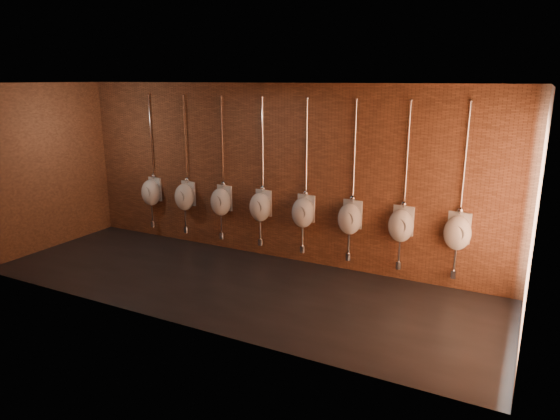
{
  "coord_description": "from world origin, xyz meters",
  "views": [
    {
      "loc": [
        4.17,
        -6.4,
        3.27
      ],
      "look_at": [
        0.4,
        0.9,
        1.1
      ],
      "focal_mm": 32.0,
      "sensor_mm": 36.0,
      "label": 1
    }
  ],
  "objects_px": {
    "urinal_0": "(151,192)",
    "urinal_1": "(185,196)",
    "urinal_4": "(303,212)",
    "urinal_5": "(350,218)",
    "urinal_2": "(221,201)",
    "urinal_7": "(458,232)",
    "urinal_6": "(401,225)",
    "urinal_3": "(260,206)"
  },
  "relations": [
    {
      "from": "urinal_2",
      "to": "urinal_6",
      "type": "height_order",
      "value": "same"
    },
    {
      "from": "urinal_2",
      "to": "urinal_7",
      "type": "xyz_separation_m",
      "value": [
        4.35,
        0.0,
        0.0
      ]
    },
    {
      "from": "urinal_1",
      "to": "urinal_2",
      "type": "xyz_separation_m",
      "value": [
        0.87,
        0.0,
        0.0
      ]
    },
    {
      "from": "urinal_4",
      "to": "urinal_1",
      "type": "bearing_deg",
      "value": 180.0
    },
    {
      "from": "urinal_0",
      "to": "urinal_4",
      "type": "xyz_separation_m",
      "value": [
        3.48,
        0.0,
        0.0
      ]
    },
    {
      "from": "urinal_4",
      "to": "urinal_2",
      "type": "bearing_deg",
      "value": 180.0
    },
    {
      "from": "urinal_1",
      "to": "urinal_5",
      "type": "height_order",
      "value": "same"
    },
    {
      "from": "urinal_0",
      "to": "urinal_5",
      "type": "xyz_separation_m",
      "value": [
        4.35,
        0.0,
        0.0
      ]
    },
    {
      "from": "urinal_1",
      "to": "urinal_3",
      "type": "height_order",
      "value": "same"
    },
    {
      "from": "urinal_2",
      "to": "urinal_3",
      "type": "height_order",
      "value": "same"
    },
    {
      "from": "urinal_1",
      "to": "urinal_0",
      "type": "bearing_deg",
      "value": 180.0
    },
    {
      "from": "urinal_3",
      "to": "urinal_1",
      "type": "bearing_deg",
      "value": 180.0
    },
    {
      "from": "urinal_0",
      "to": "urinal_7",
      "type": "xyz_separation_m",
      "value": [
        6.09,
        0.0,
        0.0
      ]
    },
    {
      "from": "urinal_0",
      "to": "urinal_5",
      "type": "distance_m",
      "value": 4.35
    },
    {
      "from": "urinal_5",
      "to": "urinal_7",
      "type": "height_order",
      "value": "same"
    },
    {
      "from": "urinal_3",
      "to": "urinal_4",
      "type": "xyz_separation_m",
      "value": [
        0.87,
        0.0,
        0.0
      ]
    },
    {
      "from": "urinal_3",
      "to": "urinal_5",
      "type": "xyz_separation_m",
      "value": [
        1.74,
        0.0,
        0.0
      ]
    },
    {
      "from": "urinal_2",
      "to": "urinal_6",
      "type": "distance_m",
      "value": 3.48
    },
    {
      "from": "urinal_5",
      "to": "urinal_3",
      "type": "bearing_deg",
      "value": 180.0
    },
    {
      "from": "urinal_5",
      "to": "urinal_1",
      "type": "bearing_deg",
      "value": 180.0
    },
    {
      "from": "urinal_0",
      "to": "urinal_7",
      "type": "relative_size",
      "value": 1.0
    },
    {
      "from": "urinal_0",
      "to": "urinal_1",
      "type": "relative_size",
      "value": 1.0
    },
    {
      "from": "urinal_1",
      "to": "urinal_2",
      "type": "height_order",
      "value": "same"
    },
    {
      "from": "urinal_2",
      "to": "urinal_0",
      "type": "bearing_deg",
      "value": 180.0
    },
    {
      "from": "urinal_4",
      "to": "urinal_5",
      "type": "distance_m",
      "value": 0.87
    },
    {
      "from": "urinal_4",
      "to": "urinal_6",
      "type": "relative_size",
      "value": 1.0
    },
    {
      "from": "urinal_0",
      "to": "urinal_2",
      "type": "relative_size",
      "value": 1.0
    },
    {
      "from": "urinal_5",
      "to": "urinal_4",
      "type": "bearing_deg",
      "value": 180.0
    },
    {
      "from": "urinal_6",
      "to": "urinal_2",
      "type": "bearing_deg",
      "value": 180.0
    },
    {
      "from": "urinal_3",
      "to": "urinal_6",
      "type": "xyz_separation_m",
      "value": [
        2.61,
        0.0,
        0.0
      ]
    },
    {
      "from": "urinal_0",
      "to": "urinal_7",
      "type": "height_order",
      "value": "same"
    },
    {
      "from": "urinal_1",
      "to": "urinal_2",
      "type": "relative_size",
      "value": 1.0
    },
    {
      "from": "urinal_2",
      "to": "urinal_3",
      "type": "bearing_deg",
      "value": 0.0
    },
    {
      "from": "urinal_0",
      "to": "urinal_2",
      "type": "distance_m",
      "value": 1.74
    },
    {
      "from": "urinal_7",
      "to": "urinal_6",
      "type": "bearing_deg",
      "value": 180.0
    },
    {
      "from": "urinal_5",
      "to": "urinal_6",
      "type": "xyz_separation_m",
      "value": [
        0.87,
        0.0,
        0.0
      ]
    },
    {
      "from": "urinal_5",
      "to": "urinal_6",
      "type": "distance_m",
      "value": 0.87
    },
    {
      "from": "urinal_0",
      "to": "urinal_3",
      "type": "distance_m",
      "value": 2.61
    },
    {
      "from": "urinal_2",
      "to": "urinal_7",
      "type": "height_order",
      "value": "same"
    },
    {
      "from": "urinal_3",
      "to": "urinal_7",
      "type": "distance_m",
      "value": 3.48
    },
    {
      "from": "urinal_2",
      "to": "urinal_3",
      "type": "distance_m",
      "value": 0.87
    },
    {
      "from": "urinal_6",
      "to": "urinal_5",
      "type": "bearing_deg",
      "value": 180.0
    }
  ]
}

